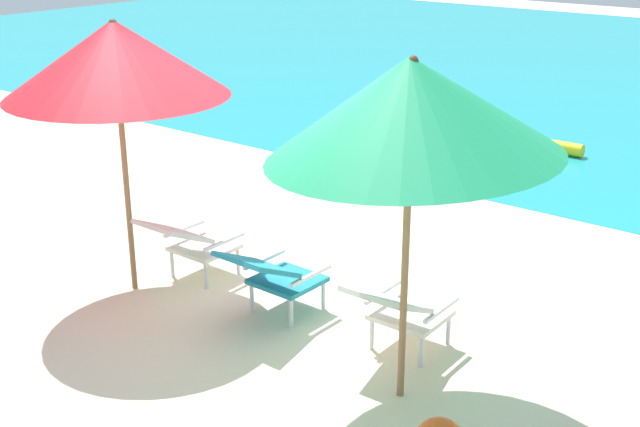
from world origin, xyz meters
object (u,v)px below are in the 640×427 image
object	(u,v)px
lounge_chair_left	(190,240)
lounge_chair_center	(273,274)
beach_umbrella_left	(116,59)
beach_umbrella_right	(411,108)
swim_buoy	(528,142)
lounge_chair_right	(400,308)

from	to	relation	value
lounge_chair_left	lounge_chair_center	bearing A→B (deg)	-4.37
beach_umbrella_left	beach_umbrella_right	xyz separation A→B (m)	(2.85, -0.01, 0.00)
swim_buoy	lounge_chair_left	distance (m)	6.08
swim_buoy	lounge_chair_center	bearing A→B (deg)	-84.73
swim_buoy	beach_umbrella_left	bearing A→B (deg)	-97.13
lounge_chair_left	beach_umbrella_right	distance (m)	3.07
lounge_chair_left	beach_umbrella_right	bearing A→B (deg)	-9.47
lounge_chair_right	beach_umbrella_right	xyz separation A→B (m)	(0.31, -0.45, 1.67)
lounge_chair_left	beach_umbrella_left	world-z (taller)	beach_umbrella_left
lounge_chair_right	beach_umbrella_left	world-z (taller)	beach_umbrella_left
lounge_chair_right	beach_umbrella_right	size ratio (longest dim) A/B	0.34
beach_umbrella_right	lounge_chair_center	bearing A→B (deg)	166.93
lounge_chair_right	lounge_chair_center	bearing A→B (deg)	-174.71
beach_umbrella_left	lounge_chair_left	bearing A→B (deg)	53.79
lounge_chair_center	lounge_chair_right	xyz separation A→B (m)	(1.16, 0.11, 0.00)
lounge_chair_left	lounge_chair_right	distance (m)	2.23
lounge_chair_center	beach_umbrella_left	world-z (taller)	beach_umbrella_left
beach_umbrella_left	beach_umbrella_right	size ratio (longest dim) A/B	1.01
swim_buoy	lounge_chair_right	size ratio (longest dim) A/B	1.81
lounge_chair_right	beach_umbrella_right	distance (m)	1.75
swim_buoy	beach_umbrella_right	bearing A→B (deg)	-72.51
lounge_chair_center	swim_buoy	bearing A→B (deg)	95.27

